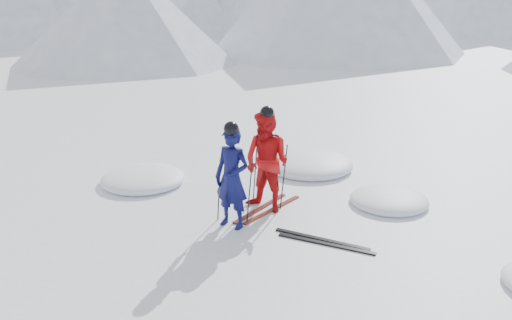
# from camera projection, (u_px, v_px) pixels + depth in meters

# --- Properties ---
(ground) EXTENTS (160.00, 160.00, 0.00)m
(ground) POSITION_uv_depth(u_px,v_px,m) (351.00, 239.00, 9.30)
(ground) COLOR white
(ground) RESTS_ON ground
(skier_blue) EXTENTS (0.76, 0.60, 1.84)m
(skier_blue) POSITION_uv_depth(u_px,v_px,m) (232.00, 178.00, 9.50)
(skier_blue) COLOR #0B0E45
(skier_blue) RESTS_ON ground
(skier_red) EXTENTS (1.14, 1.02, 1.94)m
(skier_red) POSITION_uv_depth(u_px,v_px,m) (267.00, 162.00, 10.18)
(skier_red) COLOR red
(skier_red) RESTS_ON ground
(pole_blue_left) EXTENTS (0.12, 0.09, 1.22)m
(pole_blue_left) POSITION_uv_depth(u_px,v_px,m) (219.00, 190.00, 9.81)
(pole_blue_left) COLOR black
(pole_blue_left) RESTS_ON ground
(pole_blue_right) EXTENTS (0.12, 0.07, 1.22)m
(pole_blue_right) POSITION_uv_depth(u_px,v_px,m) (250.00, 191.00, 9.76)
(pole_blue_right) COLOR black
(pole_blue_right) RESTS_ON ground
(pole_red_left) EXTENTS (0.13, 0.10, 1.29)m
(pole_red_left) POSITION_uv_depth(u_px,v_px,m) (255.00, 173.00, 10.59)
(pole_red_left) COLOR black
(pole_red_left) RESTS_ON ground
(pole_red_right) EXTENTS (0.13, 0.09, 1.29)m
(pole_red_right) POSITION_uv_depth(u_px,v_px,m) (284.00, 177.00, 10.34)
(pole_red_right) COLOR black
(pole_red_right) RESTS_ON ground
(ski_worn_left) EXTENTS (0.63, 1.64, 0.03)m
(ski_worn_left) POSITION_uv_depth(u_px,v_px,m) (260.00, 208.00, 10.51)
(ski_worn_left) COLOR black
(ski_worn_left) RESTS_ON ground
(ski_worn_right) EXTENTS (0.74, 1.60, 0.03)m
(ski_worn_right) POSITION_uv_depth(u_px,v_px,m) (272.00, 210.00, 10.45)
(ski_worn_right) COLOR black
(ski_worn_right) RESTS_ON ground
(ski_loose_a) EXTENTS (1.68, 0.43, 0.03)m
(ski_loose_a) POSITION_uv_depth(u_px,v_px,m) (321.00, 239.00, 9.24)
(ski_loose_a) COLOR black
(ski_loose_a) RESTS_ON ground
(ski_loose_b) EXTENTS (1.69, 0.37, 0.03)m
(ski_loose_b) POSITION_uv_depth(u_px,v_px,m) (326.00, 244.00, 9.08)
(ski_loose_b) COLOR black
(ski_loose_b) RESTS_ON ground
(snow_lumps) EXTENTS (9.27, 5.97, 0.46)m
(snow_lumps) POSITION_uv_depth(u_px,v_px,m) (292.00, 188.00, 11.60)
(snow_lumps) COLOR white
(snow_lumps) RESTS_ON ground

